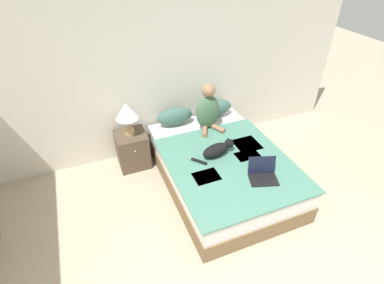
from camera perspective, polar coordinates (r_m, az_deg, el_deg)
The scene contains 9 objects.
wall_back at distance 4.28m, azimuth -6.94°, elevation 13.18°, with size 6.13×0.05×2.55m.
bed at distance 4.07m, azimuth 5.64°, elevation -5.07°, with size 1.50×2.12×0.50m.
pillow_near at distance 4.43m, azimuth -3.30°, elevation 4.92°, with size 0.54×0.23×0.26m.
pillow_far at distance 4.65m, azimuth 4.39°, elevation 6.48°, with size 0.54×0.23×0.26m.
person_sitting at distance 4.27m, azimuth 3.09°, elevation 6.15°, with size 0.37×0.35×0.69m.
cat_tabby at distance 3.83m, azimuth 4.89°, elevation -1.42°, with size 0.60×0.26×0.19m.
laptop_open at distance 3.61m, azimuth 13.33°, elevation -6.01°, with size 0.39×0.36×0.23m.
nightstand at distance 4.44m, azimuth -11.26°, elevation -1.40°, with size 0.43×0.45×0.54m.
table_lamp at distance 4.12m, azimuth -12.36°, elevation 5.58°, with size 0.32×0.32×0.48m.
Camera 1 is at (-1.01, -0.58, 2.90)m, focal length 28.00 mm.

